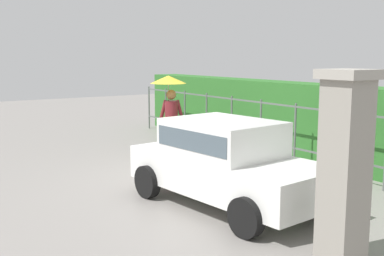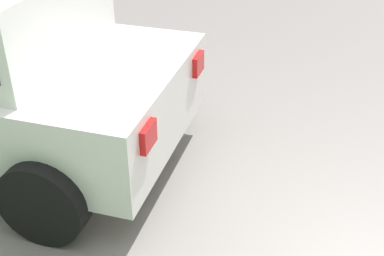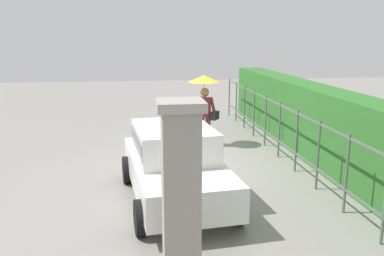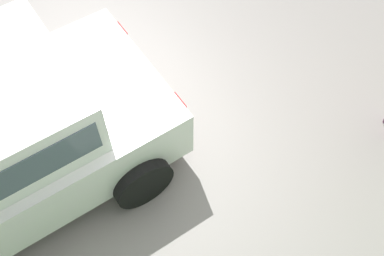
% 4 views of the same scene
% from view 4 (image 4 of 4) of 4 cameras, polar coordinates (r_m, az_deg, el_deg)
% --- Properties ---
extents(ground_plane, '(40.00, 40.00, 0.00)m').
position_cam_4_polar(ground_plane, '(4.93, 0.93, -2.67)').
color(ground_plane, gray).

